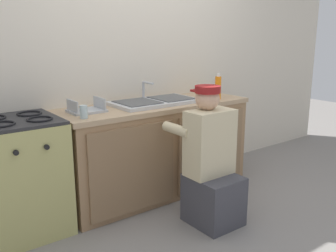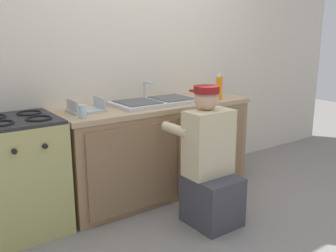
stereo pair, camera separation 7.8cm
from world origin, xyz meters
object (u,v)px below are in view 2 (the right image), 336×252
at_px(soap_bottle_orange, 219,88).
at_px(cell_phone, 212,94).
at_px(stove_range, 21,175).
at_px(dish_rack_tray, 86,109).
at_px(water_glass, 83,112).
at_px(plumber_person, 210,168).
at_px(sink_double_basin, 155,101).
at_px(condiment_jar, 200,92).

relative_size(soap_bottle_orange, cell_phone, 1.79).
distance_m(stove_range, cell_phone, 2.04).
distance_m(soap_bottle_orange, cell_phone, 0.30).
relative_size(soap_bottle_orange, dish_rack_tray, 0.89).
xyz_separation_m(cell_phone, water_glass, (-1.55, -0.27, 0.04)).
bearing_deg(stove_range, plumber_person, -30.80).
distance_m(plumber_person, cell_phone, 1.19).
height_order(stove_range, plumber_person, plumber_person).
height_order(stove_range, water_glass, water_glass).
xyz_separation_m(sink_double_basin, dish_rack_tray, (-0.67, 0.02, 0.01)).
height_order(plumber_person, dish_rack_tray, plumber_person).
height_order(condiment_jar, cell_phone, condiment_jar).
relative_size(stove_range, condiment_jar, 7.05).
distance_m(water_glass, dish_rack_tray, 0.24).
xyz_separation_m(condiment_jar, water_glass, (-1.28, -0.14, -0.01)).
bearing_deg(cell_phone, soap_bottle_orange, -117.90).
xyz_separation_m(stove_range, dish_rack_tray, (0.56, 0.02, 0.45)).
distance_m(condiment_jar, dish_rack_tray, 1.17).
xyz_separation_m(sink_double_basin, water_glass, (-0.79, -0.19, 0.03)).
bearing_deg(water_glass, stove_range, 157.20).
bearing_deg(sink_double_basin, plumber_person, -88.69).
distance_m(cell_phone, water_glass, 1.58).
xyz_separation_m(stove_range, water_glass, (0.44, -0.19, 0.47)).
distance_m(stove_range, plumber_person, 1.45).
height_order(stove_range, dish_rack_tray, dish_rack_tray).
relative_size(stove_range, water_glass, 9.02).
bearing_deg(cell_phone, water_glass, -170.18).
bearing_deg(soap_bottle_orange, condiment_jar, 139.08).
relative_size(sink_double_basin, plumber_person, 0.72).
relative_size(sink_double_basin, cell_phone, 5.71).
bearing_deg(stove_range, soap_bottle_orange, -5.19).
xyz_separation_m(cell_phone, dish_rack_tray, (-1.44, -0.06, 0.02)).
bearing_deg(plumber_person, condiment_jar, 55.25).
height_order(plumber_person, soap_bottle_orange, soap_bottle_orange).
distance_m(condiment_jar, water_glass, 1.29).
relative_size(plumber_person, soap_bottle_orange, 4.42).
bearing_deg(water_glass, sink_double_basin, 13.47).
xyz_separation_m(soap_bottle_orange, dish_rack_tray, (-1.30, 0.19, -0.09)).
bearing_deg(stove_range, cell_phone, 2.37).
xyz_separation_m(plumber_person, soap_bottle_orange, (0.62, 0.57, 0.52)).
bearing_deg(stove_range, sink_double_basin, 0.10).
height_order(sink_double_basin, water_glass, sink_double_basin).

